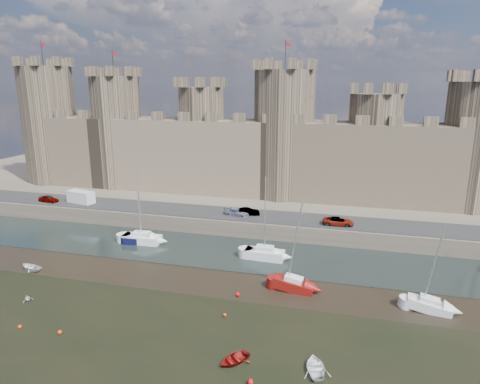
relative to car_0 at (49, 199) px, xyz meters
The scene contains 24 objects.
ground 49.78m from the car_0, 40.76° to the right, with size 160.00×160.00×0.00m, color black.
water_channel 38.69m from the car_0, 12.63° to the right, with size 160.00×12.00×0.08m, color black.
quay 46.69m from the car_0, 36.22° to the left, with size 160.00×60.00×2.50m, color #4C443A.
road 37.67m from the car_0, ahead, with size 160.00×7.00×0.10m, color black.
castle 41.03m from the car_0, 22.82° to the left, with size 108.50×11.00×29.00m.
car_0 is the anchor object (origin of this frame).
car_1 36.40m from the car_0, ahead, with size 1.34×3.84×1.27m, color gray.
car_2 34.72m from the car_0, ahead, with size 1.63×4.02×1.17m, color gray.
car_3 50.71m from the car_0, ahead, with size 2.10×4.56×1.27m, color gray.
van 6.03m from the car_0, 10.22° to the left, with size 5.03×2.01×2.20m, color silver.
sailboat_0 23.99m from the car_0, 20.28° to the right, with size 5.81×2.36×10.78m.
sailboat_1 24.07m from the car_0, 20.76° to the right, with size 4.69×2.44×8.95m.
sailboat_2 42.50m from the car_0, 12.89° to the right, with size 5.40×2.29×11.47m.
sailboat_4 49.63m from the car_0, 20.56° to the right, with size 4.82×2.25×10.91m.
sailboat_5 63.64m from the car_0, 16.80° to the right, with size 4.67×2.34×9.65m.
dinghy_2 59.15m from the car_0, 31.93° to the right, with size 2.24×0.65×3.13m, color silver.
dinghy_3 33.08m from the car_0, 56.12° to the right, with size 1.08×0.66×1.25m, color silver.
dinghy_4 53.77m from the car_0, 36.38° to the right, with size 2.16×0.63×3.02m, color maroon.
dinghy_6 24.37m from the car_0, 57.57° to the right, with size 2.12×0.61×2.97m, color silver.
buoy_0 38.76m from the car_0, 56.20° to the right, with size 0.38×0.38×0.38m, color red.
buoy_1 47.52m from the car_0, 31.73° to the right, with size 0.38×0.38×0.38m, color red.
buoy_2 56.78m from the car_0, 37.08° to the right, with size 0.47×0.47×0.47m, color red.
buoy_3 45.47m from the car_0, 26.76° to the right, with size 0.49×0.49×0.49m, color #BE1008.
buoy_4 41.26m from the car_0, 50.95° to the right, with size 0.43×0.43×0.43m, color red.
Camera 1 is at (14.18, -30.25, 23.48)m, focal length 32.00 mm.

